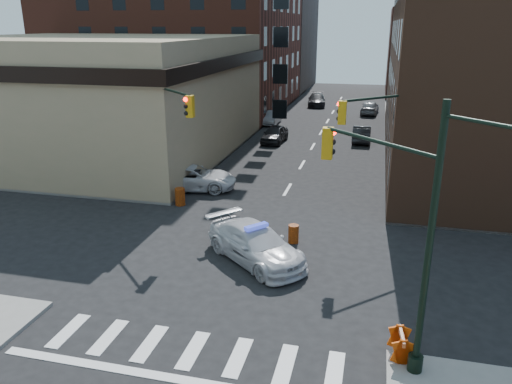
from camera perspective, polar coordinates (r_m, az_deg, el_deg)
The scene contains 27 objects.
ground at distance 22.40m, azimuth -1.02°, elevation -7.60°, with size 140.00×140.00×0.00m, color black.
sidewalk_nw at distance 60.09m, azimuth -14.57°, elevation 8.65°, with size 34.00×54.50×0.15m, color gray.
bank_building at distance 42.55m, azimuth -18.08°, elevation 10.46°, with size 22.00×22.00×9.00m, color #988464.
apartment_block at distance 63.99m, azimuth -8.48°, elevation 20.35°, with size 25.00×25.00×24.00m, color #57271B.
commercial_row_ne at distance 42.74m, azimuth 24.99°, elevation 13.08°, with size 14.00×34.00×14.00m, color #4E2F1F.
filler_nw at distance 84.14m, azimuth -0.84°, elevation 17.36°, with size 20.00×18.00×16.00m, color brown.
filler_ne at distance 78.01m, azimuth 20.96°, elevation 14.62°, with size 16.00×16.00×12.00m, color #57271B.
signal_pole_se at distance 14.89m, azimuth 16.22°, elevation -2.95°, with size 5.40×5.27×8.00m.
signal_pole_nw at distance 27.66m, azimuth -10.09°, elevation 6.76°, with size 3.58×3.67×8.00m.
signal_pole_ne at distance 25.39m, azimuth 15.01°, elevation 5.35°, with size 3.67×3.58×8.00m.
tree_ne_near at distance 45.92m, azimuth 16.80°, elevation 9.85°, with size 3.00×3.00×4.85m.
tree_ne_far at distance 53.85m, azimuth 16.47°, elevation 11.07°, with size 3.00×3.00×4.85m.
police_car at distance 21.87m, azimuth -0.06°, elevation -5.97°, with size 2.22×5.45×1.58m, color silver.
pickup at distance 31.55m, azimuth -7.20°, elevation 1.64°, with size 2.49×5.39×1.50m, color silver.
parked_car_wnear at distance 44.09m, azimuth 2.16°, elevation 6.63°, with size 1.72×4.28×1.46m, color black.
parked_car_wfar at distance 52.40m, azimuth 1.83°, elevation 8.52°, with size 1.45×4.16×1.37m, color gray.
parked_car_wdeep at distance 64.80m, azimuth 6.95°, elevation 10.42°, with size 2.13×5.25×1.52m, color black.
parked_car_enear at distance 45.30m, azimuth 12.00°, elevation 6.54°, with size 1.51×4.32×1.42m, color black.
parked_car_efar at distance 59.74m, azimuth 12.87°, elevation 9.41°, with size 1.83×4.55×1.55m, color gray.
pedestrian_a at distance 31.11m, azimuth -12.34°, elevation 1.73°, with size 0.68×0.45×1.86m, color black.
pedestrian_b at distance 33.12m, azimuth -16.99°, elevation 2.51°, with size 0.98×0.76×2.01m, color black.
pedestrian_c at distance 31.67m, azimuth -16.95°, elevation 1.44°, with size 0.96×0.40×1.64m, color black.
barrel_road at distance 23.85m, azimuth 4.30°, elevation -4.78°, with size 0.50×0.50×0.88m, color orange.
barrel_bank at distance 28.92m, azimuth -8.68°, elevation -0.53°, with size 0.56×0.56×1.01m, color #D34D09.
barricade_se_a at distance 16.65m, azimuth 16.23°, elevation -16.40°, with size 1.06×0.53×0.79m, color #DA460A, non-canonical shape.
barricade_nw_a at distance 30.25m, azimuth -9.93°, elevation 0.40°, with size 1.14×0.57×0.85m, color red, non-canonical shape.
barricade_nw_b at distance 33.22m, azimuth -17.33°, elevation 1.52°, with size 1.20×0.60×0.90m, color #C74909, non-canonical shape.
Camera 1 is at (5.16, -19.41, 9.91)m, focal length 35.00 mm.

